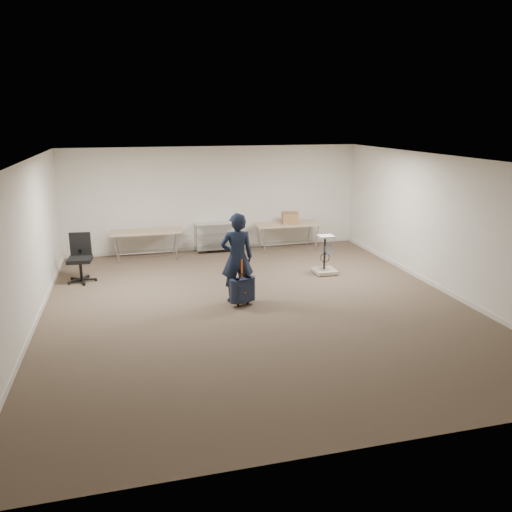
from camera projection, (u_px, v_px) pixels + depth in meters
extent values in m
plane|color=#433429|center=(256.00, 305.00, 9.69)|extent=(9.00, 9.00, 0.00)
plane|color=white|center=(215.00, 199.00, 13.52)|extent=(8.00, 0.00, 8.00)
plane|color=white|center=(365.00, 332.00, 5.12)|extent=(8.00, 0.00, 8.00)
plane|color=white|center=(26.00, 249.00, 8.36)|extent=(0.00, 9.00, 9.00)
plane|color=white|center=(444.00, 224.00, 10.27)|extent=(0.00, 9.00, 9.00)
plane|color=white|center=(256.00, 159.00, 8.94)|extent=(8.00, 8.00, 0.00)
cube|color=beige|center=(216.00, 247.00, 13.87)|extent=(8.00, 0.02, 0.10)
cube|color=beige|center=(36.00, 323.00, 8.72)|extent=(0.02, 9.00, 0.10)
cube|color=beige|center=(437.00, 286.00, 10.63)|extent=(0.02, 9.00, 0.10)
cube|color=#A28063|center=(146.00, 232.00, 12.73)|extent=(1.80, 0.75, 0.03)
cylinder|color=#93969B|center=(147.00, 253.00, 12.88)|extent=(1.50, 0.02, 0.02)
cylinder|color=#93969B|center=(116.00, 250.00, 12.37)|extent=(0.13, 0.04, 0.69)
cylinder|color=#93969B|center=(177.00, 247.00, 12.73)|extent=(0.13, 0.04, 0.69)
cylinder|color=#93969B|center=(117.00, 245.00, 12.93)|extent=(0.13, 0.04, 0.69)
cylinder|color=#93969B|center=(175.00, 241.00, 13.29)|extent=(0.13, 0.04, 0.69)
cube|color=#A28063|center=(288.00, 224.00, 13.64)|extent=(1.80, 0.75, 0.03)
cylinder|color=#93969B|center=(287.00, 244.00, 13.79)|extent=(1.50, 0.02, 0.02)
cylinder|color=#93969B|center=(264.00, 241.00, 13.28)|extent=(0.13, 0.04, 0.69)
cylinder|color=#93969B|center=(317.00, 238.00, 13.64)|extent=(0.13, 0.04, 0.69)
cylinder|color=#93969B|center=(258.00, 236.00, 13.84)|extent=(0.13, 0.04, 0.69)
cylinder|color=#93969B|center=(309.00, 233.00, 14.20)|extent=(0.13, 0.04, 0.69)
cylinder|color=silver|center=(197.00, 240.00, 13.15)|extent=(0.02, 0.02, 0.80)
cylinder|color=silver|center=(241.00, 238.00, 13.44)|extent=(0.02, 0.02, 0.80)
cylinder|color=silver|center=(195.00, 237.00, 13.57)|extent=(0.02, 0.02, 0.80)
cylinder|color=silver|center=(238.00, 234.00, 13.86)|extent=(0.02, 0.02, 0.80)
cube|color=silver|center=(218.00, 248.00, 13.58)|extent=(1.20, 0.45, 0.02)
cube|color=silver|center=(218.00, 235.00, 13.49)|extent=(1.20, 0.45, 0.02)
cube|color=silver|center=(217.00, 223.00, 13.40)|extent=(1.20, 0.45, 0.01)
imported|color=black|center=(237.00, 258.00, 9.71)|extent=(0.66, 0.44, 1.78)
cube|color=black|center=(243.00, 290.00, 9.61)|extent=(0.38, 0.28, 0.47)
cube|color=black|center=(242.00, 301.00, 9.69)|extent=(0.33, 0.22, 0.03)
cylinder|color=black|center=(238.00, 305.00, 9.63)|extent=(0.04, 0.07, 0.06)
cylinder|color=black|center=(247.00, 303.00, 9.74)|extent=(0.04, 0.07, 0.06)
torus|color=black|center=(242.00, 277.00, 9.54)|extent=(0.15, 0.06, 0.15)
cube|color=#E9520C|center=(242.00, 268.00, 9.51)|extent=(0.03, 0.01, 0.36)
cylinder|color=black|center=(82.00, 280.00, 11.09)|extent=(0.65, 0.65, 0.10)
cylinder|color=black|center=(81.00, 270.00, 11.03)|extent=(0.06, 0.06, 0.43)
cube|color=black|center=(80.00, 260.00, 10.96)|extent=(0.54, 0.54, 0.09)
cube|color=black|center=(80.00, 244.00, 11.11)|extent=(0.46, 0.10, 0.52)
cube|color=beige|center=(325.00, 271.00, 11.67)|extent=(0.50, 0.50, 0.08)
cylinder|color=black|center=(320.00, 276.00, 11.45)|extent=(0.06, 0.06, 0.04)
cylinder|color=black|center=(325.00, 252.00, 11.60)|extent=(0.05, 0.05, 0.79)
cube|color=beige|center=(326.00, 236.00, 11.45)|extent=(0.35, 0.30, 0.04)
torus|color=blue|center=(329.00, 250.00, 11.47)|extent=(0.25, 0.10, 0.24)
cube|color=brown|center=(290.00, 218.00, 13.59)|extent=(0.46, 0.38, 0.32)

